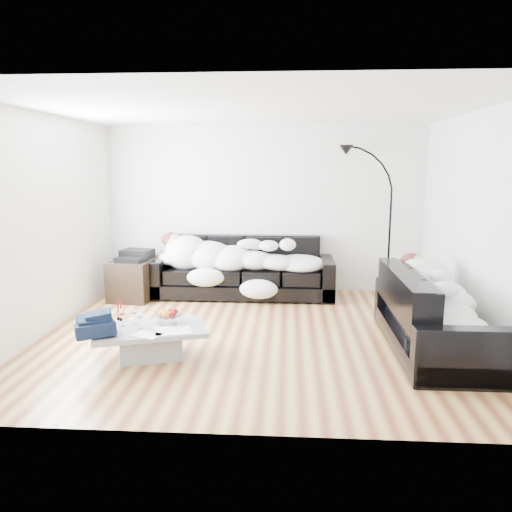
# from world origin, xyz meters

# --- Properties ---
(ground) EXTENTS (5.00, 5.00, 0.00)m
(ground) POSITION_xyz_m (0.00, 0.00, 0.00)
(ground) COLOR brown
(ground) RESTS_ON ground
(wall_back) EXTENTS (5.00, 0.02, 2.60)m
(wall_back) POSITION_xyz_m (0.00, 2.25, 1.30)
(wall_back) COLOR silver
(wall_back) RESTS_ON ground
(wall_left) EXTENTS (0.02, 4.50, 2.60)m
(wall_left) POSITION_xyz_m (-2.50, 0.00, 1.30)
(wall_left) COLOR silver
(wall_left) RESTS_ON ground
(wall_right) EXTENTS (0.02, 4.50, 2.60)m
(wall_right) POSITION_xyz_m (2.50, 0.00, 1.30)
(wall_right) COLOR silver
(wall_right) RESTS_ON ground
(ceiling) EXTENTS (5.00, 5.00, 0.00)m
(ceiling) POSITION_xyz_m (0.00, 0.00, 2.60)
(ceiling) COLOR white
(ceiling) RESTS_ON ground
(sofa_back) EXTENTS (2.75, 0.95, 0.90)m
(sofa_back) POSITION_xyz_m (-0.30, 1.81, 0.45)
(sofa_back) COLOR black
(sofa_back) RESTS_ON ground
(sofa_right) EXTENTS (0.91, 2.12, 0.86)m
(sofa_right) POSITION_xyz_m (1.98, -0.34, 0.43)
(sofa_right) COLOR black
(sofa_right) RESTS_ON ground
(sleeper_back) EXTENTS (2.33, 0.80, 0.47)m
(sleeper_back) POSITION_xyz_m (-0.30, 1.76, 0.65)
(sleeper_back) COLOR white
(sleeper_back) RESTS_ON sofa_back
(sleeper_right) EXTENTS (0.77, 1.81, 0.44)m
(sleeper_right) POSITION_xyz_m (1.98, -0.34, 0.64)
(sleeper_right) COLOR white
(sleeper_right) RESTS_ON sofa_right
(teal_cushion) EXTENTS (0.42, 0.38, 0.20)m
(teal_cushion) POSITION_xyz_m (1.92, 0.31, 0.72)
(teal_cushion) COLOR #0F6D4A
(teal_cushion) RESTS_ON sofa_right
(coffee_table) EXTENTS (1.29, 0.98, 0.33)m
(coffee_table) POSITION_xyz_m (-1.03, -0.80, 0.17)
(coffee_table) COLOR #939699
(coffee_table) RESTS_ON ground
(fruit_bowl) EXTENTS (0.30, 0.30, 0.16)m
(fruit_bowl) POSITION_xyz_m (-0.87, -0.62, 0.41)
(fruit_bowl) COLOR white
(fruit_bowl) RESTS_ON coffee_table
(wine_glass_a) EXTENTS (0.08, 0.08, 0.17)m
(wine_glass_a) POSITION_xyz_m (-1.23, -0.69, 0.42)
(wine_glass_a) COLOR white
(wine_glass_a) RESTS_ON coffee_table
(wine_glass_b) EXTENTS (0.09, 0.09, 0.19)m
(wine_glass_b) POSITION_xyz_m (-1.33, -0.78, 0.43)
(wine_glass_b) COLOR white
(wine_glass_b) RESTS_ON coffee_table
(wine_glass_c) EXTENTS (0.08, 0.08, 0.18)m
(wine_glass_c) POSITION_xyz_m (-1.11, -0.85, 0.42)
(wine_glass_c) COLOR white
(wine_glass_c) RESTS_ON coffee_table
(candle_left) EXTENTS (0.04, 0.04, 0.22)m
(candle_left) POSITION_xyz_m (-1.45, -0.56, 0.44)
(candle_left) COLOR maroon
(candle_left) RESTS_ON coffee_table
(candle_right) EXTENTS (0.04, 0.04, 0.21)m
(candle_right) POSITION_xyz_m (-1.41, -0.59, 0.44)
(candle_right) COLOR maroon
(candle_right) RESTS_ON coffee_table
(newspaper_a) EXTENTS (0.43, 0.37, 0.01)m
(newspaper_a) POSITION_xyz_m (-0.77, -0.89, 0.34)
(newspaper_a) COLOR silver
(newspaper_a) RESTS_ON coffee_table
(newspaper_b) EXTENTS (0.32, 0.27, 0.01)m
(newspaper_b) POSITION_xyz_m (-1.00, -1.03, 0.34)
(newspaper_b) COLOR silver
(newspaper_b) RESTS_ON coffee_table
(navy_jacket) EXTENTS (0.48, 0.43, 0.20)m
(navy_jacket) POSITION_xyz_m (-1.49, -1.04, 0.51)
(navy_jacket) COLOR black
(navy_jacket) RESTS_ON coffee_table
(shoes) EXTENTS (0.41, 0.30, 0.09)m
(shoes) POSITION_xyz_m (1.77, 0.26, 0.05)
(shoes) COLOR #472311
(shoes) RESTS_ON ground
(av_cabinet) EXTENTS (0.69, 0.93, 0.60)m
(av_cabinet) POSITION_xyz_m (-1.91, 1.57, 0.30)
(av_cabinet) COLOR black
(av_cabinet) RESTS_ON ground
(stereo) EXTENTS (0.50, 0.42, 0.13)m
(stereo) POSITION_xyz_m (-1.91, 1.57, 0.66)
(stereo) COLOR black
(stereo) RESTS_ON av_cabinet
(floor_lamp) EXTENTS (0.79, 0.55, 2.02)m
(floor_lamp) POSITION_xyz_m (1.93, 1.95, 1.01)
(floor_lamp) COLOR black
(floor_lamp) RESTS_ON ground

